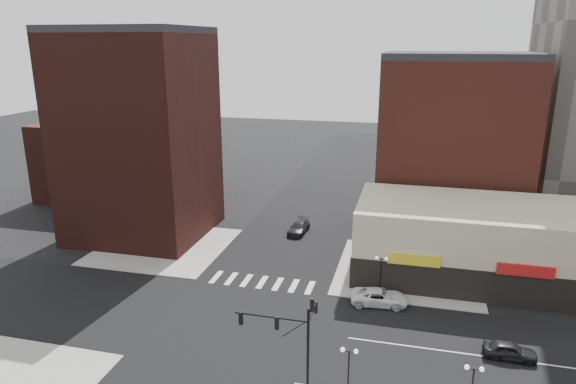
% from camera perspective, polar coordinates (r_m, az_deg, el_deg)
% --- Properties ---
extents(ground, '(240.00, 240.00, 0.00)m').
position_cam_1_polar(ground, '(47.41, -5.74, -14.27)').
color(ground, black).
rests_on(ground, ground).
extents(road_ew, '(200.00, 14.00, 0.02)m').
position_cam_1_polar(road_ew, '(47.40, -5.74, -14.26)').
color(road_ew, black).
rests_on(road_ew, ground).
extents(road_ns, '(14.00, 200.00, 0.02)m').
position_cam_1_polar(road_ns, '(47.40, -5.74, -14.26)').
color(road_ns, black).
rests_on(road_ns, ground).
extents(sidewalk_nw, '(15.00, 15.00, 0.12)m').
position_cam_1_polar(sidewalk_nw, '(64.71, -13.61, -5.89)').
color(sidewalk_nw, gray).
rests_on(sidewalk_nw, ground).
extents(sidewalk_ne, '(15.00, 15.00, 0.12)m').
position_cam_1_polar(sidewalk_ne, '(57.95, 13.10, -8.57)').
color(sidewalk_ne, gray).
rests_on(sidewalk_ne, ground).
extents(building_nw, '(16.00, 15.00, 25.00)m').
position_cam_1_polar(building_nw, '(66.77, -16.21, 5.76)').
color(building_nw, '#391612').
rests_on(building_nw, ground).
extents(building_nw_low, '(20.00, 18.00, 12.00)m').
position_cam_1_polar(building_nw_low, '(87.66, -18.25, 3.68)').
color(building_nw_low, '#391612').
rests_on(building_nw_low, ground).
extents(building_ne_midrise, '(18.00, 15.00, 22.00)m').
position_cam_1_polar(building_ne_midrise, '(69.12, 17.74, 4.71)').
color(building_ne_midrise, maroon).
rests_on(building_ne_midrise, ground).
extents(building_ne_row, '(24.20, 12.20, 8.00)m').
position_cam_1_polar(building_ne_row, '(57.54, 19.83, -5.82)').
color(building_ne_row, beige).
rests_on(building_ne_row, ground).
extents(traffic_signal, '(5.59, 3.09, 7.77)m').
position_cam_1_polar(traffic_signal, '(36.62, 0.85, -15.17)').
color(traffic_signal, black).
rests_on(traffic_signal, ground).
extents(street_lamp_se_a, '(1.22, 0.32, 4.16)m').
position_cam_1_polar(street_lamp_se_a, '(36.86, 6.78, -18.16)').
color(street_lamp_se_a, black).
rests_on(street_lamp_se_a, sidewalk_se).
extents(street_lamp_se_b, '(1.22, 0.32, 4.16)m').
position_cam_1_polar(street_lamp_se_b, '(37.02, 19.87, -18.98)').
color(street_lamp_se_b, black).
rests_on(street_lamp_se_b, sidewalk_se).
extents(street_lamp_ne, '(1.22, 0.32, 4.16)m').
position_cam_1_polar(street_lamp_ne, '(50.75, 10.30, -8.10)').
color(street_lamp_ne, black).
rests_on(street_lamp_ne, sidewalk_ne).
extents(white_suv, '(5.63, 3.02, 1.51)m').
position_cam_1_polar(white_suv, '(50.51, 10.12, -11.43)').
color(white_suv, white).
rests_on(white_suv, ground).
extents(dark_sedan_east, '(4.12, 1.73, 1.39)m').
position_cam_1_polar(dark_sedan_east, '(45.81, 23.43, -15.87)').
color(dark_sedan_east, black).
rests_on(dark_sedan_east, ground).
extents(dark_sedan_north, '(2.36, 5.17, 1.46)m').
position_cam_1_polar(dark_sedan_north, '(67.11, 1.21, -3.96)').
color(dark_sedan_north, black).
rests_on(dark_sedan_north, ground).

